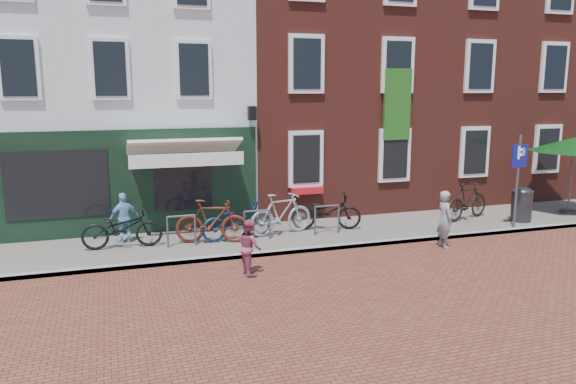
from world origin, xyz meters
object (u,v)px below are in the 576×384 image
object	(u,v)px
parasol	(574,142)
boy	(250,247)
bicycle_2	(237,220)
bicycle_4	(326,212)
parking_sign	(518,169)
bicycle_5	(468,201)
litter_bin	(522,202)
woman	(445,219)
cafe_person	(124,218)
bicycle_1	(212,221)
bicycle_0	(122,228)
bicycle_3	(281,214)

from	to	relation	value
parasol	boy	size ratio (longest dim) A/B	2.23
bicycle_2	bicycle_4	xyz separation A→B (m)	(2.68, 0.25, 0.00)
boy	bicycle_2	size ratio (longest dim) A/B	0.63
parking_sign	bicycle_5	xyz separation A→B (m)	(-0.72, 1.28, -1.14)
parasol	bicycle_5	size ratio (longest dim) A/B	1.44
litter_bin	boy	xyz separation A→B (m)	(-9.01, -1.94, -0.06)
woman	bicycle_4	distance (m)	3.33
cafe_person	bicycle_2	size ratio (longest dim) A/B	0.67
cafe_person	bicycle_1	size ratio (longest dim) A/B	0.69
bicycle_4	bicycle_2	bearing A→B (deg)	111.68
parasol	bicycle_0	size ratio (longest dim) A/B	1.40
woman	bicycle_4	xyz separation A→B (m)	(-2.38, 2.32, -0.13)
boy	bicycle_3	bearing A→B (deg)	-35.76
parasol	woman	size ratio (longest dim) A/B	1.85
bicycle_3	bicycle_5	size ratio (longest dim) A/B	1.00
woman	parking_sign	bearing A→B (deg)	-70.40
bicycle_1	bicycle_5	xyz separation A→B (m)	(7.98, 0.21, 0.00)
litter_bin	bicycle_1	distance (m)	9.42
cafe_person	bicycle_5	bearing A→B (deg)	158.88
parasol	bicycle_4	distance (m)	8.53
litter_bin	bicycle_1	world-z (taller)	bicycle_1
cafe_person	bicycle_1	world-z (taller)	cafe_person
woman	boy	size ratio (longest dim) A/B	1.20
litter_bin	parasol	distance (m)	2.91
litter_bin	bicycle_5	world-z (taller)	bicycle_5
cafe_person	bicycle_1	bearing A→B (deg)	143.44
parking_sign	parasol	distance (m)	3.24
woman	bicycle_3	xyz separation A→B (m)	(-3.78, 2.20, -0.07)
parking_sign	parasol	size ratio (longest dim) A/B	0.98
litter_bin	bicycle_0	size ratio (longest dim) A/B	0.56
bicycle_1	bicycle_2	world-z (taller)	bicycle_1
parasol	bicycle_0	distance (m)	14.07
litter_bin	cafe_person	xyz separation A→B (m)	(-11.60, 1.21, 0.09)
bicycle_1	bicycle_4	xyz separation A→B (m)	(3.37, 0.40, -0.06)
bicycle_0	bicycle_5	size ratio (longest dim) A/B	1.03
bicycle_5	woman	bearing A→B (deg)	114.41
cafe_person	bicycle_5	size ratio (longest dim) A/B	0.69
cafe_person	bicycle_3	size ratio (longest dim) A/B	0.69
litter_bin	woman	xyz separation A→B (m)	(-3.66, -1.42, 0.07)
bicycle_1	bicycle_3	distance (m)	1.99
bicycle_2	bicycle_3	size ratio (longest dim) A/B	1.03
parasol	boy	world-z (taller)	parasol
cafe_person	bicycle_2	xyz separation A→B (m)	(2.88, -0.56, -0.14)
woman	bicycle_0	xyz separation A→B (m)	(-8.01, 2.14, -0.13)
parasol	bicycle_2	distance (m)	11.15
litter_bin	parasol	bearing A→B (deg)	12.05
boy	bicycle_1	bearing A→B (deg)	3.72
parasol	cafe_person	xyz separation A→B (m)	(-13.88, 0.73, -1.65)
parasol	bicycle_5	xyz separation A→B (m)	(-3.72, 0.22, -1.74)
parking_sign	bicycle_3	distance (m)	6.95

